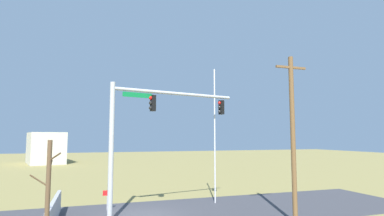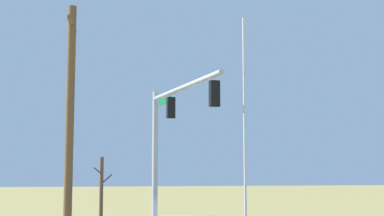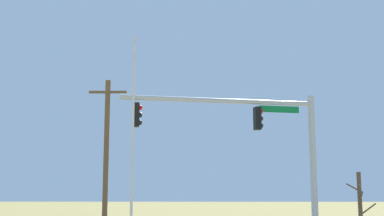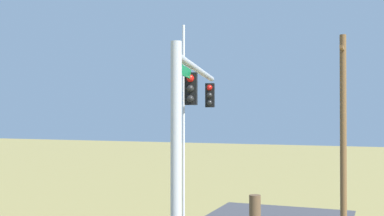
% 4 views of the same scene
% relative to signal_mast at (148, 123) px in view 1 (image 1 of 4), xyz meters
% --- Properties ---
extents(ground_plane, '(160.00, 160.00, 0.00)m').
position_rel_signal_mast_xyz_m(ground_plane, '(0.03, -0.30, -5.38)').
color(ground_plane, olive).
extents(road_surface, '(28.00, 8.00, 0.01)m').
position_rel_signal_mast_xyz_m(road_surface, '(-3.97, -0.30, -5.37)').
color(road_surface, '#3D3D42').
rests_on(road_surface, ground_plane).
extents(retaining_fence, '(0.20, 6.15, 1.28)m').
position_rel_signal_mast_xyz_m(retaining_fence, '(4.90, -0.09, -4.74)').
color(retaining_fence, '#A8A8AD').
rests_on(retaining_fence, ground_plane).
extents(signal_mast, '(8.15, 2.06, 7.65)m').
position_rel_signal_mast_xyz_m(signal_mast, '(0.00, 0.00, 0.00)').
color(signal_mast, '#B2B5BA').
rests_on(signal_mast, ground_plane).
extents(flagpole, '(0.10, 0.10, 9.48)m').
position_rel_signal_mast_xyz_m(flagpole, '(-5.23, -2.32, -0.64)').
color(flagpole, silver).
rests_on(flagpole, ground_plane).
extents(utility_pole, '(1.90, 0.26, 9.04)m').
position_rel_signal_mast_xyz_m(utility_pole, '(-7.32, 3.75, -0.69)').
color(utility_pole, brown).
rests_on(utility_pole, ground_plane).
extents(bare_tree, '(1.27, 1.02, 4.44)m').
position_rel_signal_mast_xyz_m(bare_tree, '(4.87, 3.14, -3.10)').
color(bare_tree, brown).
rests_on(bare_tree, ground_plane).
extents(open_sign, '(0.56, 0.04, 1.22)m').
position_rel_signal_mast_xyz_m(open_sign, '(2.06, -2.49, -4.47)').
color(open_sign, silver).
rests_on(open_sign, ground_plane).
extents(distant_building, '(7.53, 10.07, 5.41)m').
position_rel_signal_mast_xyz_m(distant_building, '(10.56, -41.93, -2.67)').
color(distant_building, beige).
rests_on(distant_building, ground_plane).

